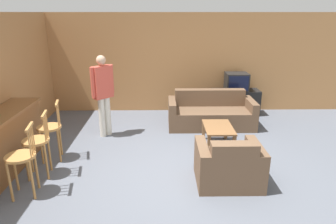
% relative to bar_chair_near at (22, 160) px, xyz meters
% --- Properties ---
extents(ground_plane, '(24.00, 24.00, 0.00)m').
position_rel_bar_chair_near_xyz_m(ground_plane, '(2.32, 0.46, -0.57)').
color(ground_plane, '#565B66').
extents(wall_back, '(9.40, 0.08, 2.60)m').
position_rel_bar_chair_near_xyz_m(wall_back, '(2.32, 4.07, 0.73)').
color(wall_back, '#B27A47').
rests_on(wall_back, ground_plane).
extents(wall_left, '(0.08, 8.62, 2.60)m').
position_rel_bar_chair_near_xyz_m(wall_left, '(-0.98, 1.77, 0.73)').
color(wall_left, '#B27A47').
rests_on(wall_left, ground_plane).
extents(bar_chair_near, '(0.50, 0.50, 1.09)m').
position_rel_bar_chair_near_xyz_m(bar_chair_near, '(0.00, 0.00, 0.00)').
color(bar_chair_near, '#B77F42').
rests_on(bar_chair_near, ground_plane).
extents(bar_chair_mid, '(0.50, 0.50, 1.09)m').
position_rel_bar_chair_near_xyz_m(bar_chair_mid, '(-0.00, 0.55, 0.00)').
color(bar_chair_mid, '#B77F42').
rests_on(bar_chair_mid, ground_plane).
extents(bar_chair_far, '(0.51, 0.51, 1.09)m').
position_rel_bar_chair_near_xyz_m(bar_chair_far, '(-0.00, 1.14, 0.00)').
color(bar_chair_far, '#B77F42').
rests_on(bar_chair_far, ground_plane).
extents(couch_far, '(2.01, 0.87, 0.83)m').
position_rel_bar_chair_near_xyz_m(couch_far, '(3.17, 2.81, -0.27)').
color(couch_far, brown).
rests_on(couch_far, ground_plane).
extents(armchair_near, '(1.01, 0.83, 0.81)m').
position_rel_bar_chair_near_xyz_m(armchair_near, '(3.07, 0.27, -0.27)').
color(armchair_near, brown).
rests_on(armchair_near, ground_plane).
extents(coffee_table, '(0.56, 0.85, 0.43)m').
position_rel_bar_chair_near_xyz_m(coffee_table, '(3.14, 1.64, -0.21)').
color(coffee_table, brown).
rests_on(coffee_table, ground_plane).
extents(tv_unit, '(1.24, 0.48, 0.66)m').
position_rel_bar_chair_near_xyz_m(tv_unit, '(3.95, 3.69, -0.24)').
color(tv_unit, black).
rests_on(tv_unit, ground_plane).
extents(tv, '(0.57, 0.48, 0.45)m').
position_rel_bar_chair_near_xyz_m(tv, '(3.95, 3.69, 0.31)').
color(tv, black).
rests_on(tv, tv_unit).
extents(person_by_window, '(0.42, 0.43, 1.76)m').
position_rel_bar_chair_near_xyz_m(person_by_window, '(0.76, 2.27, 0.43)').
color(person_by_window, silver).
rests_on(person_by_window, ground_plane).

